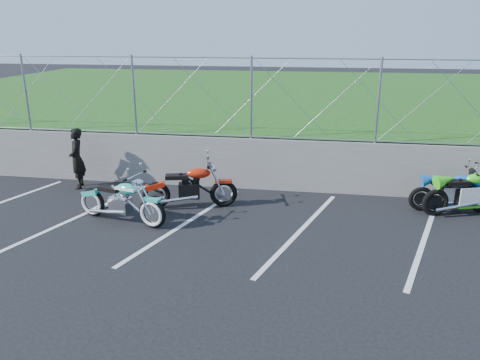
% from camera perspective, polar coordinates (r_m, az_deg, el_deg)
% --- Properties ---
extents(ground, '(90.00, 90.00, 0.00)m').
position_cam_1_polar(ground, '(9.11, -8.19, -7.58)').
color(ground, black).
rests_on(ground, ground).
extents(retaining_wall, '(30.00, 0.22, 1.30)m').
position_cam_1_polar(retaining_wall, '(12.06, -3.39, 2.25)').
color(retaining_wall, slate).
rests_on(retaining_wall, ground).
extents(grass_field, '(30.00, 20.00, 1.30)m').
position_cam_1_polar(grass_field, '(21.72, 2.47, 9.26)').
color(grass_field, '#1A4813').
rests_on(grass_field, ground).
extents(chain_link_fence, '(28.00, 0.03, 2.00)m').
position_cam_1_polar(chain_link_fence, '(11.73, -3.54, 10.04)').
color(chain_link_fence, gray).
rests_on(chain_link_fence, retaining_wall).
extents(parking_lines, '(18.29, 4.31, 0.01)m').
position_cam_1_polar(parking_lines, '(9.74, 0.36, -5.64)').
color(parking_lines, silver).
rests_on(parking_lines, ground).
extents(cruiser_turquoise, '(2.14, 0.78, 1.09)m').
position_cam_1_polar(cruiser_turquoise, '(10.10, -14.17, -2.69)').
color(cruiser_turquoise, black).
rests_on(cruiser_turquoise, ground).
extents(naked_orange, '(2.12, 0.76, 1.07)m').
position_cam_1_polar(naked_orange, '(10.66, -5.96, -1.01)').
color(naked_orange, black).
rests_on(naked_orange, ground).
extents(sportbike_green, '(1.99, 0.83, 1.07)m').
position_cam_1_polar(sportbike_green, '(11.37, 26.04, -1.57)').
color(sportbike_green, black).
rests_on(sportbike_green, ground).
extents(sportbike_blue, '(1.87, 0.67, 0.97)m').
position_cam_1_polar(sportbike_blue, '(11.41, 24.57, -1.52)').
color(sportbike_blue, black).
rests_on(sportbike_blue, ground).
extents(person_standing, '(0.55, 0.66, 1.55)m').
position_cam_1_polar(person_standing, '(12.57, -19.27, 2.48)').
color(person_standing, black).
rests_on(person_standing, ground).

